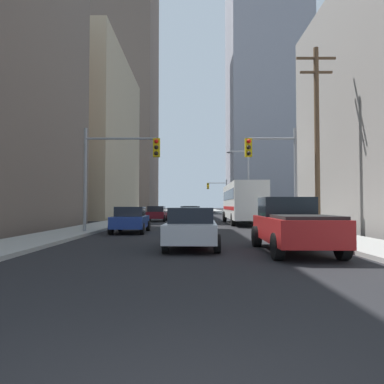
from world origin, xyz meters
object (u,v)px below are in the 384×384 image
(pickup_truck_red, at_px, (294,225))
(sedan_green, at_px, (191,215))
(city_bus, at_px, (244,201))
(traffic_signal_far_right, at_px, (219,191))
(traffic_signal_near_right, at_px, (275,163))
(sedan_blue, at_px, (132,220))
(sedan_silver, at_px, (193,228))
(traffic_signal_near_left, at_px, (119,162))
(sedan_maroon, at_px, (158,214))
(sedan_black, at_px, (191,212))

(pickup_truck_red, distance_m, sedan_green, 18.78)
(city_bus, relative_size, traffic_signal_far_right, 1.92)
(pickup_truck_red, bearing_deg, traffic_signal_near_right, 81.52)
(city_bus, xyz_separation_m, traffic_signal_near_right, (0.32, -10.71, 2.07))
(city_bus, height_order, sedan_blue, city_bus)
(traffic_signal_far_right, bearing_deg, sedan_silver, -95.26)
(sedan_blue, bearing_deg, traffic_signal_near_right, -5.51)
(pickup_truck_red, relative_size, traffic_signal_near_left, 0.91)
(sedan_silver, height_order, sedan_maroon, same)
(traffic_signal_near_left, bearing_deg, traffic_signal_near_right, -0.01)
(sedan_maroon, xyz_separation_m, sedan_black, (3.33, 5.70, 0.00))
(sedan_silver, bearing_deg, sedan_black, 90.37)
(city_bus, relative_size, sedan_silver, 2.71)
(sedan_silver, bearing_deg, sedan_blue, 114.61)
(sedan_green, distance_m, traffic_signal_near_right, 11.97)
(sedan_blue, xyz_separation_m, traffic_signal_far_right, (8.03, 40.61, 3.25))
(traffic_signal_far_right, bearing_deg, city_bus, -90.18)
(pickup_truck_red, relative_size, sedan_maroon, 1.29)
(sedan_black, height_order, traffic_signal_near_left, traffic_signal_near_left)
(pickup_truck_red, height_order, traffic_signal_far_right, traffic_signal_far_right)
(sedan_silver, bearing_deg, traffic_signal_near_left, 120.82)
(city_bus, distance_m, traffic_signal_near_left, 13.86)
(traffic_signal_far_right, bearing_deg, pickup_truck_red, -91.12)
(city_bus, distance_m, pickup_truck_red, 18.72)
(sedan_silver, height_order, sedan_black, same)
(sedan_black, relative_size, traffic_signal_near_left, 0.70)
(sedan_blue, xyz_separation_m, sedan_black, (3.39, 20.72, 0.00))
(sedan_green, distance_m, traffic_signal_far_right, 31.45)
(city_bus, relative_size, sedan_green, 2.71)
(city_bus, height_order, pickup_truck_red, city_bus)
(traffic_signal_far_right, bearing_deg, sedan_maroon, -107.30)
(sedan_green, height_order, traffic_signal_near_left, traffic_signal_near_left)
(sedan_maroon, height_order, traffic_signal_near_right, traffic_signal_near_right)
(sedan_green, xyz_separation_m, sedan_maroon, (-3.35, 5.35, 0.00))
(sedan_blue, bearing_deg, pickup_truck_red, -51.09)
(sedan_green, bearing_deg, traffic_signal_far_right, 81.51)
(sedan_green, distance_m, sedan_maroon, 6.31)
(sedan_black, relative_size, traffic_signal_far_right, 0.70)
(city_bus, distance_m, sedan_blue, 12.75)
(pickup_truck_red, height_order, sedan_silver, pickup_truck_red)
(sedan_black, bearing_deg, traffic_signal_near_right, -77.25)
(sedan_green, bearing_deg, city_bus, 3.22)
(city_bus, xyz_separation_m, pickup_truck_red, (-0.87, -18.67, -1.00))
(sedan_maroon, height_order, traffic_signal_far_right, traffic_signal_far_right)
(traffic_signal_near_right, bearing_deg, pickup_truck_red, -98.48)
(sedan_maroon, bearing_deg, traffic_signal_near_left, -92.39)
(sedan_green, bearing_deg, sedan_blue, -109.43)
(sedan_silver, relative_size, traffic_signal_near_left, 0.71)
(sedan_green, xyz_separation_m, traffic_signal_near_left, (-4.01, -10.46, 3.30))
(sedan_green, height_order, traffic_signal_far_right, traffic_signal_far_right)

